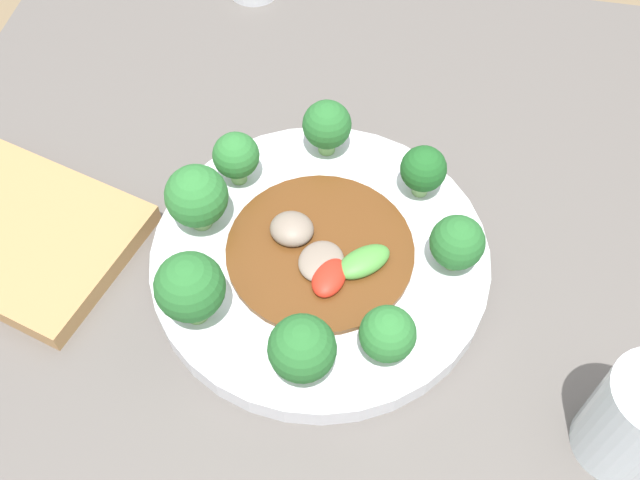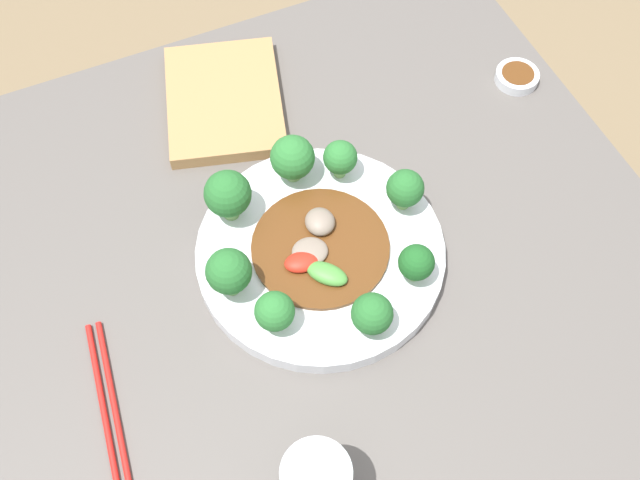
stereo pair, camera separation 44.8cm
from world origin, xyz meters
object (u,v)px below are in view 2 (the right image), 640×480
Objects in this scene: stirfry_center at (319,248)px; sauce_dish at (517,76)px; broccoli_south at (229,272)px; broccoli_north at (405,189)px; plate at (320,253)px; broccoli_east at (372,314)px; broccoli_northwest at (340,158)px; broccoli_northeast at (416,263)px; broccoli_southwest at (228,194)px; chopsticks at (110,415)px; broccoli_west at (292,158)px; cutting_board at (224,100)px; broccoli_southeast at (275,312)px.

stirfry_center is 0.41m from sauce_dish.
broccoli_north is at bearing 95.95° from broccoli_south.
broccoli_east is at bearing 5.53° from plate.
broccoli_south is 0.21m from broccoli_northwest.
broccoli_southwest is (-0.17, -0.17, 0.01)m from broccoli_northeast.
plate is 1.33× the size of chopsticks.
stirfry_center is 0.73× the size of chopsticks.
broccoli_north is at bearing 98.19° from stirfry_center.
chopsticks is at bearing -63.29° from broccoli_northwest.
broccoli_east is at bearing -0.31° from broccoli_west.
broccoli_south is at bearing -18.04° from cutting_board.
stirfry_center is (0.00, -0.00, 0.02)m from plate.
broccoli_northwest is (-0.07, -0.05, -0.00)m from broccoli_north.
broccoli_northwest reaches higher than broccoli_northeast.
stirfry_center is 2.73× the size of sauce_dish.
broccoli_west is 0.37m from chopsticks.
broccoli_northwest is at bearing 164.68° from broccoli_east.
broccoli_south is 0.31m from cutting_board.
chopsticks is (0.11, -0.41, -0.05)m from broccoli_north.
cutting_board is (-0.19, 0.06, -0.06)m from broccoli_southwest.
broccoli_north is 0.25× the size of cutting_board.
plate is 4.11× the size of broccoli_southwest.
broccoli_east reaches higher than cutting_board.
broccoli_north is at bearing 48.33° from broccoli_west.
broccoli_west reaches higher than plate.
broccoli_southwest is (-0.21, -0.09, 0.01)m from broccoli_east.
broccoli_north is 0.35× the size of stirfry_center.
broccoli_southeast is 0.22m from broccoli_northwest.
broccoli_east is (0.13, -0.11, -0.00)m from broccoli_north.
broccoli_southeast is at bearing -50.51° from stirfry_center.
broccoli_west is 0.23m from broccoli_east.
broccoli_north is at bearing 112.76° from broccoli_southeast.
broccoli_southeast is (0.09, -0.21, -0.00)m from broccoli_north.
stirfry_center reaches higher than cutting_board.
broccoli_north is 0.29m from sauce_dish.
broccoli_north is 0.88× the size of broccoli_west.
broccoli_south is at bearing -86.50° from stirfry_center.
broccoli_east reaches higher than sauce_dish.
broccoli_north reaches higher than chopsticks.
broccoli_southwest is (0.00, -0.15, 0.01)m from broccoli_northwest.
broccoli_west reaches higher than broccoli_northwest.
broccoli_northeast is 0.20m from broccoli_west.
broccoli_west reaches higher than broccoli_east.
stirfry_center is (0.09, 0.08, -0.04)m from broccoli_southwest.
broccoli_south is 0.17m from broccoli_east.
broccoli_northeast reaches higher than stirfry_center.
plate is 4.93× the size of sauce_dish.
plate is at bearing -36.72° from broccoli_northwest.
broccoli_southwest is 0.32× the size of chopsticks.
broccoli_northwest is at bearing 90.56° from broccoli_southwest.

